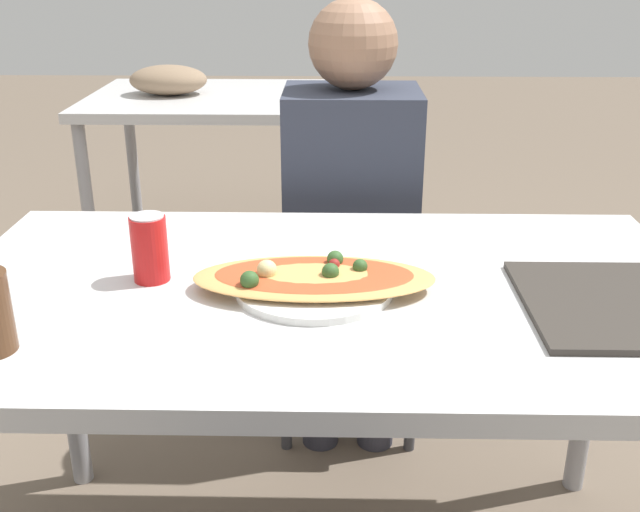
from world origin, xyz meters
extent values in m
cube|color=silver|center=(0.00, 0.00, 0.70)|extent=(1.39, 0.80, 0.04)
cylinder|color=#99999E|center=(-0.64, 0.35, 0.34)|extent=(0.05, 0.05, 0.68)
cylinder|color=#99999E|center=(0.64, 0.35, 0.34)|extent=(0.05, 0.05, 0.68)
cube|color=black|center=(0.06, 0.66, 0.43)|extent=(0.40, 0.40, 0.04)
cube|color=black|center=(0.06, 0.85, 0.68)|extent=(0.38, 0.03, 0.46)
cylinder|color=#38383D|center=(0.23, 0.49, 0.21)|extent=(0.03, 0.03, 0.41)
cylinder|color=#38383D|center=(-0.11, 0.49, 0.21)|extent=(0.03, 0.03, 0.41)
cylinder|color=#38383D|center=(0.23, 0.83, 0.21)|extent=(0.03, 0.03, 0.41)
cylinder|color=#38383D|center=(-0.11, 0.83, 0.21)|extent=(0.03, 0.03, 0.41)
cylinder|color=#2D2D38|center=(0.13, 0.52, 0.23)|extent=(0.10, 0.10, 0.45)
cylinder|color=#2D2D38|center=(-0.02, 0.52, 0.23)|extent=(0.10, 0.10, 0.45)
cube|color=#333847|center=(0.06, 0.63, 0.71)|extent=(0.34, 0.28, 0.51)
sphere|color=#997056|center=(0.06, 0.63, 1.07)|extent=(0.22, 0.22, 0.22)
cylinder|color=white|center=(-0.02, -0.02, 0.73)|extent=(0.29, 0.29, 0.01)
ellipsoid|color=tan|center=(-0.02, -0.02, 0.75)|extent=(0.43, 0.20, 0.02)
ellipsoid|color=#C14C28|center=(-0.02, -0.02, 0.75)|extent=(0.36, 0.17, 0.01)
sphere|color=#335928|center=(0.01, -0.03, 0.76)|extent=(0.03, 0.03, 0.03)
sphere|color=#335928|center=(0.02, 0.03, 0.76)|extent=(0.03, 0.03, 0.03)
sphere|color=maroon|center=(0.02, 0.01, 0.76)|extent=(0.02, 0.02, 0.02)
sphere|color=#335928|center=(-0.13, -0.07, 0.76)|extent=(0.03, 0.03, 0.03)
sphere|color=#335928|center=(0.06, 0.00, 0.76)|extent=(0.03, 0.03, 0.03)
sphere|color=beige|center=(-0.10, -0.02, 0.76)|extent=(0.04, 0.04, 0.04)
cylinder|color=red|center=(-0.32, 0.02, 0.78)|extent=(0.07, 0.07, 0.12)
cylinder|color=silver|center=(-0.32, 0.02, 0.85)|extent=(0.06, 0.06, 0.00)
cube|color=silver|center=(-0.46, 1.89, 0.70)|extent=(1.10, 0.80, 0.04)
ellipsoid|color=#8C7259|center=(-0.68, 1.89, 0.78)|extent=(0.32, 0.24, 0.12)
cylinder|color=#99999E|center=(-0.96, 1.54, 0.34)|extent=(0.05, 0.05, 0.68)
cylinder|color=#99999E|center=(0.04, 1.54, 0.34)|extent=(0.05, 0.05, 0.68)
cylinder|color=#99999E|center=(-0.96, 2.24, 0.34)|extent=(0.05, 0.05, 0.68)
cylinder|color=#99999E|center=(0.04, 2.24, 0.34)|extent=(0.05, 0.05, 0.68)
camera|label=1|loc=(0.01, -1.23, 1.29)|focal=42.00mm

